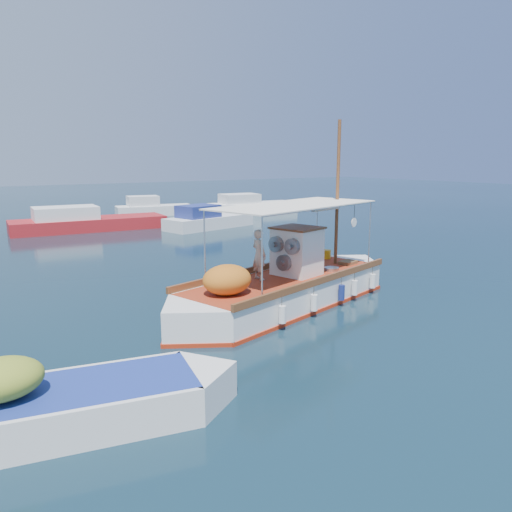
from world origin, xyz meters
TOP-DOWN VIEW (x-y plane):
  - ground at (0.00, 0.00)m, footprint 160.00×160.00m
  - fishing_caique at (0.09, -0.03)m, footprint 9.73×4.46m
  - dinghy at (-7.78, -3.72)m, footprint 6.46×2.80m
  - bg_boat_n at (-0.55, 20.62)m, footprint 9.83×3.61m
  - bg_boat_ne at (6.52, 17.09)m, footprint 6.61×3.56m
  - bg_boat_e at (14.49, 24.10)m, footprint 8.08×3.51m
  - bg_boat_far_n at (6.49, 26.46)m, footprint 6.37×3.13m

SIDE VIEW (x-z plane):
  - ground at x=0.00m, z-range 0.00..0.00m
  - dinghy at x=-7.78m, z-range -0.47..1.14m
  - bg_boat_ne at x=6.52m, z-range -0.41..1.39m
  - bg_boat_e at x=14.49m, z-range -0.41..1.39m
  - bg_boat_n at x=-0.55m, z-range -0.41..1.39m
  - bg_boat_far_n at x=6.49m, z-range -0.41..1.39m
  - fishing_caique at x=0.09m, z-range -2.53..3.60m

